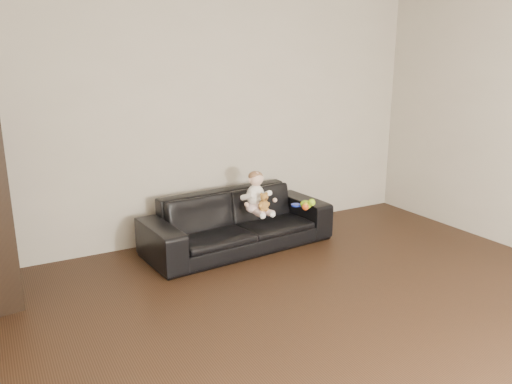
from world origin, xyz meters
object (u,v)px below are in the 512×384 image
sofa (238,221)px  toy_rattle (305,207)px  teddy_bear (264,202)px  toy_green (306,205)px  toy_blue_disc (296,205)px  baby (257,195)px

sofa → toy_rattle: bearing=-27.0°
toy_rattle → teddy_bear: bearing=176.8°
toy_green → toy_blue_disc: bearing=98.7°
sofa → teddy_bear: size_ratio=10.10×
toy_rattle → toy_blue_disc: bearing=87.3°
sofa → toy_green: sofa is taller
baby → teddy_bear: 0.14m
sofa → toy_green: size_ratio=14.43×
teddy_bear → toy_rattle: teddy_bear is taller
teddy_bear → toy_rattle: bearing=-3.6°
sofa → toy_blue_disc: size_ratio=16.85×
teddy_bear → toy_green: 0.52m
toy_blue_disc → sofa: bearing=173.1°
teddy_bear → toy_blue_disc: size_ratio=1.67×
teddy_bear → toy_green: teddy_bear is taller
baby → teddy_bear: size_ratio=2.26×
sofa → baby: (0.16, -0.10, 0.28)m
baby → toy_blue_disc: bearing=-3.0°
baby → teddy_bear: baby is taller
baby → toy_green: 0.55m
toy_green → toy_blue_disc: toy_green is taller
sofa → baby: baby is taller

